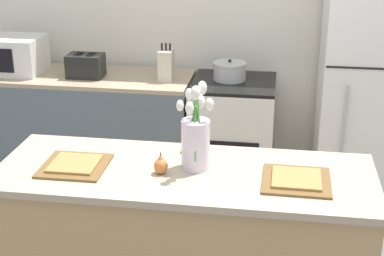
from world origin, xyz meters
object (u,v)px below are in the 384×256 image
Objects in this scene: pear_figurine at (161,165)px; plate_setting_left at (75,165)px; plate_setting_right at (296,180)px; flower_vase at (196,138)px; stove_range at (232,138)px; knife_block at (166,65)px; cooking_pot at (230,71)px; microwave at (11,54)px; refrigerator at (369,86)px; toaster at (86,66)px.

pear_figurine reaches higher than plate_setting_left.
flower_vase is at bearing 170.62° from plate_setting_right.
pear_figurine reaches higher than plate_setting_right.
stove_range is 8.26× the size of pear_figurine.
stove_range is 1.82m from plate_setting_left.
plate_setting_left is at bearing -94.71° from knife_block.
stove_range is at bearing 83.03° from pear_figurine.
flower_vase is 1.44× the size of plate_setting_left.
cooking_pot is 0.46m from knife_block.
plate_setting_left is at bearing -56.80° from microwave.
cooking_pot is (-0.04, 0.04, 0.51)m from stove_range.
plate_setting_right is at bearing -37.69° from microwave.
refrigerator is 2.65m from microwave.
refrigerator is at bearing 72.21° from plate_setting_right.
refrigerator reaches higher than knife_block.
knife_block is at bearing -170.82° from cooking_pot.
knife_block is (-0.92, 1.61, 0.07)m from plate_setting_right.
knife_block reaches higher than plate_setting_right.
plate_setting_left is (-1.57, -1.64, 0.04)m from refrigerator.
cooking_pot is at bearing 130.59° from stove_range.
toaster is (-0.89, 1.60, 0.01)m from pear_figurine.
knife_block is (0.13, 1.61, 0.07)m from plate_setting_left.
toaster is 0.58× the size of microwave.
flower_vase is 1.83× the size of cooking_pot.
cooking_pot is (-0.46, 1.68, 0.02)m from plate_setting_right.
stove_range is at bearing 104.51° from plate_setting_right.
plate_setting_left is 1.11× the size of toaster.
toaster is at bearing 133.67° from plate_setting_right.
plate_setting_right is 0.64× the size of microwave.
knife_block is (0.60, 0.02, 0.03)m from toaster.
knife_block reaches higher than cooking_pot.
refrigerator reaches higher than plate_setting_left.
plate_setting_right is 1.11× the size of toaster.
plate_setting_right is (0.47, -0.08, -0.15)m from flower_vase.
refrigerator is at bearing 1.25° from knife_block.
microwave is (-1.66, -0.04, 0.07)m from cooking_pot.
plate_setting_left is 1.00× the size of plate_setting_right.
cooking_pot is at bearing 177.56° from refrigerator.
flower_vase is 0.21m from pear_figurine.
pear_figurine is (-0.20, -1.65, 0.52)m from stove_range.
knife_block is (-0.44, 1.53, -0.08)m from flower_vase.
flower_vase is at bearing -73.91° from knife_block.
pear_figurine is 0.35× the size of plate_setting_left.
refrigerator is 5.81× the size of plate_setting_left.
refrigerator is (0.95, 0.00, 0.45)m from stove_range.
toaster is at bearing -178.29° from knife_block.
pear_figurine is at bearing -79.82° from knife_block.
stove_range is 3.19× the size of toaster.
plate_setting_left reaches higher than stove_range.
pear_figurine reaches higher than stove_range.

